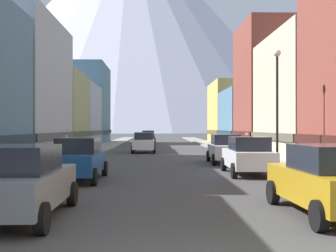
% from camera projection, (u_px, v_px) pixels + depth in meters
% --- Properties ---
extents(sidewalk_left, '(2.50, 100.00, 0.15)m').
position_uv_depth(sidewalk_left, '(95.00, 150.00, 40.42)').
color(sidewalk_left, gray).
rests_on(sidewalk_left, ground).
extents(sidewalk_right, '(2.50, 100.00, 0.15)m').
position_uv_depth(sidewalk_right, '(227.00, 150.00, 40.77)').
color(sidewalk_right, gray).
rests_on(sidewalk_right, ground).
extents(storefront_left_2, '(7.15, 11.13, 9.84)m').
position_uv_depth(storefront_left_2, '(9.00, 91.00, 30.16)').
color(storefront_left_2, '#99A5B2').
rests_on(storefront_left_2, ground).
extents(storefront_left_3, '(8.83, 8.74, 7.41)m').
position_uv_depth(storefront_left_3, '(37.00, 113.00, 40.39)').
color(storefront_left_3, '#8C9966').
rests_on(storefront_left_3, ground).
extents(storefront_left_4, '(8.32, 9.79, 7.25)m').
position_uv_depth(storefront_left_4, '(62.00, 116.00, 49.96)').
color(storefront_left_4, '#99A5B2').
rests_on(storefront_left_4, ground).
extents(storefront_left_5, '(6.99, 10.57, 10.98)m').
position_uv_depth(storefront_left_5, '(83.00, 105.00, 60.30)').
color(storefront_left_5, slate).
rests_on(storefront_left_5, ground).
extents(storefront_right_2, '(8.65, 10.77, 8.75)m').
position_uv_depth(storefront_right_2, '(329.00, 99.00, 30.12)').
color(storefront_right_2, beige).
rests_on(storefront_right_2, ground).
extents(storefront_right_3, '(7.36, 8.60, 11.91)m').
position_uv_depth(storefront_right_3, '(278.00, 90.00, 40.37)').
color(storefront_right_3, brown).
rests_on(storefront_right_3, ground).
extents(storefront_right_4, '(8.55, 10.26, 6.63)m').
position_uv_depth(storefront_right_4, '(259.00, 119.00, 50.23)').
color(storefront_right_4, slate).
rests_on(storefront_right_4, ground).
extents(storefront_right_5, '(8.38, 11.26, 8.65)m').
position_uv_depth(storefront_right_5, '(240.00, 114.00, 61.31)').
color(storefront_right_5, '#D8B259').
rests_on(storefront_right_5, ground).
extents(car_left_0, '(2.09, 4.41, 1.78)m').
position_uv_depth(car_left_0, '(21.00, 182.00, 10.34)').
color(car_left_0, slate).
rests_on(car_left_0, ground).
extents(car_left_1, '(2.08, 4.41, 1.78)m').
position_uv_depth(car_left_1, '(78.00, 159.00, 17.93)').
color(car_left_1, '#19478C').
rests_on(car_left_1, ground).
extents(car_right_0, '(2.15, 4.44, 1.78)m').
position_uv_depth(car_right_0, '(329.00, 180.00, 10.69)').
color(car_right_0, '#B28419').
rests_on(car_right_0, ground).
extents(car_right_1, '(2.14, 4.43, 1.78)m').
position_uv_depth(car_right_1, '(248.00, 155.00, 20.11)').
color(car_right_1, silver).
rests_on(car_right_1, ground).
extents(car_right_2, '(2.15, 4.44, 1.78)m').
position_uv_depth(car_right_2, '(226.00, 149.00, 26.53)').
color(car_right_2, silver).
rests_on(car_right_2, ground).
extents(car_driving_0, '(2.06, 4.40, 1.78)m').
position_uv_depth(car_driving_0, '(144.00, 142.00, 37.83)').
color(car_driving_0, silver).
rests_on(car_driving_0, ground).
extents(car_driving_1, '(2.06, 4.40, 1.78)m').
position_uv_depth(car_driving_1, '(148.00, 137.00, 59.19)').
color(car_driving_1, '#9E1111').
rests_on(car_driving_1, ground).
extents(trash_bin_right, '(0.59, 0.59, 0.98)m').
position_uv_depth(trash_bin_right, '(333.00, 168.00, 16.61)').
color(trash_bin_right, '#4C5156').
rests_on(trash_bin_right, sidewalk_right).
extents(pedestrian_1, '(0.36, 0.36, 1.65)m').
position_uv_depth(pedestrian_1, '(247.00, 145.00, 31.93)').
color(pedestrian_1, brown).
rests_on(pedestrian_1, sidewalk_right).
extents(pedestrian_2, '(0.36, 0.36, 1.56)m').
position_uv_depth(pedestrian_2, '(66.00, 149.00, 27.29)').
color(pedestrian_2, brown).
rests_on(pedestrian_2, sidewalk_left).
extents(streetlamp_right, '(0.36, 0.36, 5.86)m').
position_uv_depth(streetlamp_right, '(277.00, 91.00, 20.76)').
color(streetlamp_right, black).
rests_on(streetlamp_right, sidewalk_right).
extents(mountain_backdrop, '(223.10, 223.10, 131.59)m').
position_uv_depth(mountain_backdrop, '(131.00, 25.00, 265.26)').
color(mountain_backdrop, silver).
rests_on(mountain_backdrop, ground).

